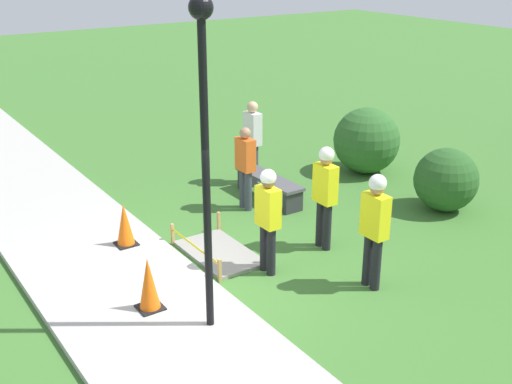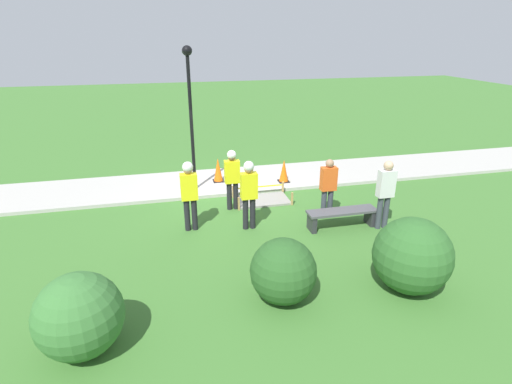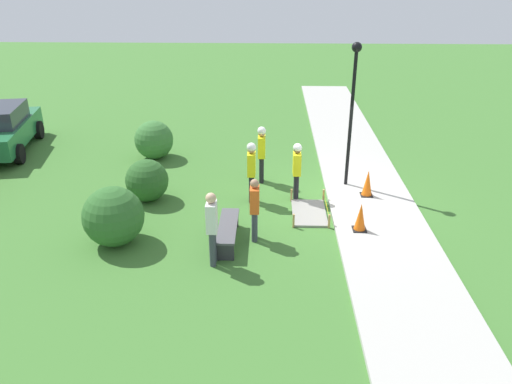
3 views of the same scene
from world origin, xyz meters
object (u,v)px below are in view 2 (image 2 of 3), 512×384
traffic_cone_far_patch (218,170)px  bystander_in_orange_shirt (328,185)px  worker_assistant (232,175)px  worker_supervisor (189,190)px  worker_trainee (249,189)px  park_bench (342,215)px  bystander_in_gray_shirt (385,191)px  traffic_cone_near_patch (284,171)px  lamppost_near (190,100)px

traffic_cone_far_patch → bystander_in_orange_shirt: bystander_in_orange_shirt is taller
worker_assistant → bystander_in_orange_shirt: worker_assistant is taller
worker_supervisor → worker_trainee: (-1.41, 0.25, -0.01)m
park_bench → bystander_in_gray_shirt: bystander_in_gray_shirt is taller
worker_supervisor → bystander_in_orange_shirt: 3.54m
park_bench → worker_trainee: bearing=-12.1°
worker_trainee → bystander_in_gray_shirt: worker_trainee is taller
traffic_cone_near_patch → lamppost_near: bearing=-0.7°
park_bench → worker_supervisor: worker_supervisor is taller
worker_assistant → bystander_in_gray_shirt: (-3.42, 2.00, 0.01)m
worker_trainee → bystander_in_orange_shirt: 2.14m
park_bench → worker_trainee: worker_trainee is taller
park_bench → worker_assistant: worker_assistant is taller
park_bench → worker_trainee: 2.42m
traffic_cone_near_patch → lamppost_near: lamppost_near is taller
worker_supervisor → worker_assistant: size_ratio=1.05×
traffic_cone_near_patch → park_bench: bearing=99.0°
traffic_cone_near_patch → worker_trainee: size_ratio=0.41×
park_bench → worker_supervisor: (3.67, -0.74, 0.72)m
worker_supervisor → worker_trainee: worker_supervisor is taller
traffic_cone_far_patch → bystander_in_gray_shirt: bystander_in_gray_shirt is taller
traffic_cone_far_patch → worker_supervisor: (1.12, 3.04, 0.58)m
worker_supervisor → worker_trainee: bearing=169.8°
traffic_cone_far_patch → traffic_cone_near_patch: bearing=165.6°
traffic_cone_far_patch → park_bench: traffic_cone_far_patch is taller
traffic_cone_far_patch → bystander_in_gray_shirt: bearing=131.1°
bystander_in_orange_shirt → bystander_in_gray_shirt: (-1.10, 0.89, 0.10)m
park_bench → bystander_in_gray_shirt: bearing=165.2°
park_bench → worker_assistant: size_ratio=1.05×
traffic_cone_near_patch → worker_trainee: 3.32m
park_bench → lamppost_near: lamppost_near is taller
worker_trainee → bystander_in_gray_shirt: (-3.23, 0.74, -0.05)m
traffic_cone_near_patch → worker_trainee: worker_trainee is taller
bystander_in_gray_shirt → lamppost_near: lamppost_near is taller
park_bench → bystander_in_gray_shirt: 1.20m
traffic_cone_near_patch → lamppost_near: 3.67m
park_bench → lamppost_near: size_ratio=0.43×
traffic_cone_near_patch → bystander_in_gray_shirt: bystander_in_gray_shirt is taller
worker_trainee → bystander_in_gray_shirt: 3.31m
traffic_cone_near_patch → bystander_in_gray_shirt: (-1.48, 3.51, 0.54)m
traffic_cone_near_patch → worker_assistant: worker_assistant is taller
traffic_cone_near_patch → bystander_in_gray_shirt: bearing=112.9°
worker_assistant → bystander_in_gray_shirt: 3.96m
park_bench → lamppost_near: bearing=-44.5°
traffic_cone_near_patch → worker_supervisor: worker_supervisor is taller
traffic_cone_near_patch → worker_assistant: 2.51m
worker_assistant → bystander_in_orange_shirt: 2.57m
park_bench → bystander_in_orange_shirt: bystander_in_orange_shirt is taller
worker_supervisor → worker_assistant: worker_supervisor is taller
worker_assistant → bystander_in_gray_shirt: bystander_in_gray_shirt is taller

